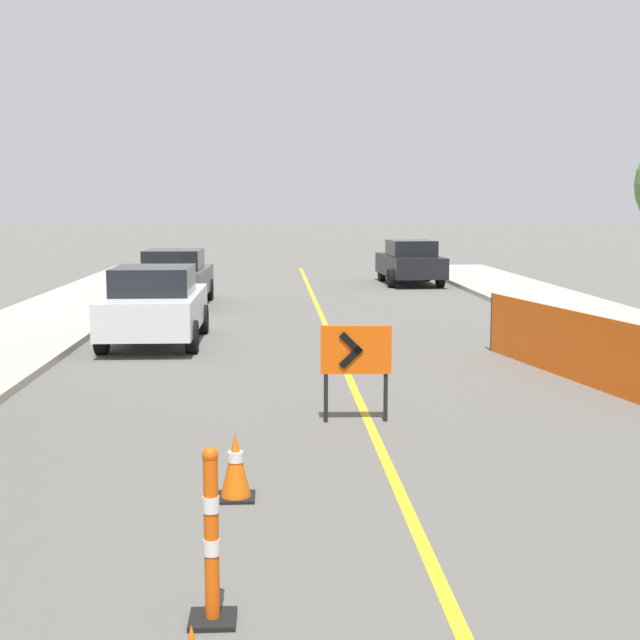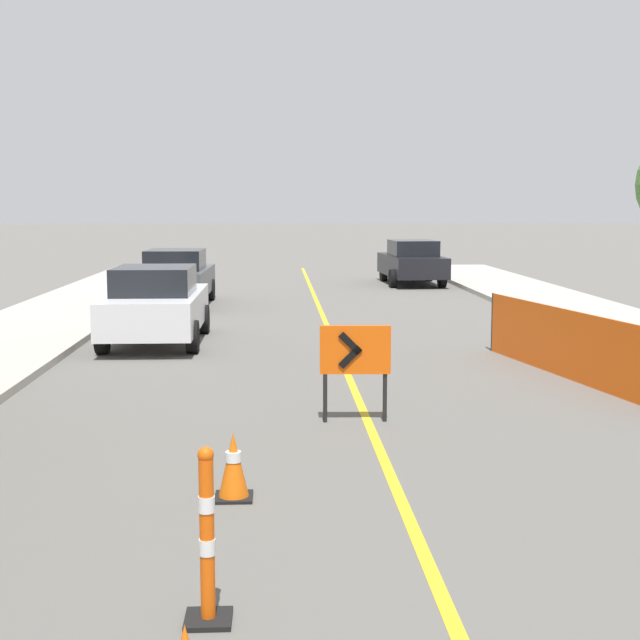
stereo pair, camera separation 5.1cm
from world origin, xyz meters
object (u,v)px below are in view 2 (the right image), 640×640
(traffic_cone_fourth, at_px, (233,466))
(parked_car_curb_near, at_px, (156,305))
(parked_car_curb_far, at_px, (412,262))
(arrow_barricade_primary, at_px, (355,355))
(parked_car_curb_mid, at_px, (176,277))
(delineator_post_rear, at_px, (207,547))

(traffic_cone_fourth, relative_size, parked_car_curb_near, 0.15)
(parked_car_curb_near, bearing_deg, parked_car_curb_far, 61.41)
(arrow_barricade_primary, distance_m, parked_car_curb_mid, 14.40)
(delineator_post_rear, height_order, arrow_barricade_primary, arrow_barricade_primary)
(traffic_cone_fourth, bearing_deg, parked_car_curb_far, 77.25)
(traffic_cone_fourth, xyz_separation_m, parked_car_curb_mid, (-2.40, 16.90, 0.48))
(arrow_barricade_primary, relative_size, parked_car_curb_near, 0.30)
(parked_car_curb_mid, relative_size, parked_car_curb_far, 0.99)
(traffic_cone_fourth, relative_size, parked_car_curb_far, 0.15)
(parked_car_curb_near, bearing_deg, parked_car_curb_mid, 92.87)
(traffic_cone_fourth, height_order, parked_car_curb_near, parked_car_curb_near)
(parked_car_curb_mid, xyz_separation_m, parked_car_curb_far, (7.69, 6.48, 0.00))
(traffic_cone_fourth, xyz_separation_m, parked_car_curb_far, (5.29, 23.38, 0.48))
(arrow_barricade_primary, bearing_deg, traffic_cone_fourth, -113.29)
(arrow_barricade_primary, bearing_deg, parked_car_curb_far, 81.50)
(delineator_post_rear, xyz_separation_m, arrow_barricade_primary, (1.49, 5.58, 0.36))
(delineator_post_rear, relative_size, parked_car_curb_far, 0.28)
(parked_car_curb_far, bearing_deg, arrow_barricade_primary, -103.74)
(traffic_cone_fourth, height_order, parked_car_curb_mid, parked_car_curb_mid)
(parked_car_curb_near, bearing_deg, traffic_cone_fourth, -78.39)
(traffic_cone_fourth, distance_m, parked_car_curb_mid, 17.07)
(arrow_barricade_primary, height_order, parked_car_curb_near, parked_car_curb_near)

